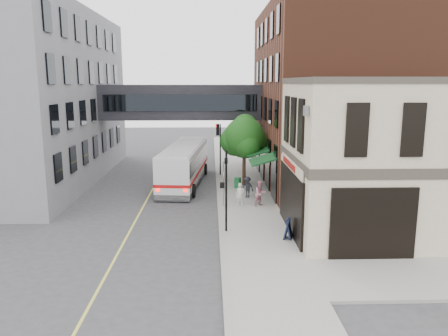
{
  "coord_description": "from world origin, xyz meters",
  "views": [
    {
      "loc": [
        -0.41,
        -20.95,
        8.21
      ],
      "look_at": [
        0.32,
        3.35,
        3.43
      ],
      "focal_mm": 35.0,
      "sensor_mm": 36.0,
      "label": 1
    }
  ],
  "objects": [
    {
      "name": "lane_marking",
      "position": [
        -5.0,
        10.0,
        0.01
      ],
      "size": [
        0.12,
        40.0,
        0.01
      ],
      "primitive_type": "cube",
      "color": "#D8CC4C",
      "rests_on": "ground"
    },
    {
      "name": "pedestrian_c",
      "position": [
        2.16,
        9.08,
        0.91
      ],
      "size": [
        1.13,
        1.02,
        1.52
      ],
      "primitive_type": "imported",
      "rotation": [
        0.0,
        0.0,
        -0.6
      ],
      "color": "black",
      "rests_on": "sidewalk_main"
    },
    {
      "name": "sidewalk_main",
      "position": [
        2.0,
        14.0,
        0.07
      ],
      "size": [
        4.0,
        60.0,
        0.15
      ],
      "primitive_type": "cube",
      "color": "gray",
      "rests_on": "ground"
    },
    {
      "name": "bus",
      "position": [
        -2.59,
        14.08,
        1.75
      ],
      "size": [
        3.71,
        11.82,
        3.13
      ],
      "color": "silver",
      "rests_on": "ground"
    },
    {
      "name": "brick_building",
      "position": [
        9.98,
        15.0,
        6.99
      ],
      "size": [
        13.76,
        18.0,
        14.0
      ],
      "color": "#522819",
      "rests_on": "ground"
    },
    {
      "name": "traffic_signal_far",
      "position": [
        0.26,
        17.0,
        3.34
      ],
      "size": [
        0.53,
        0.28,
        4.5
      ],
      "color": "black",
      "rests_on": "sidewalk_main"
    },
    {
      "name": "ground",
      "position": [
        0.0,
        0.0,
        0.0
      ],
      "size": [
        120.0,
        120.0,
        0.0
      ],
      "primitive_type": "plane",
      "color": "#38383A",
      "rests_on": "ground"
    },
    {
      "name": "pedestrian_a",
      "position": [
        1.51,
        6.99,
        0.91
      ],
      "size": [
        0.59,
        0.42,
        1.53
      ],
      "primitive_type": "imported",
      "rotation": [
        0.0,
        0.0,
        -0.09
      ],
      "color": "silver",
      "rests_on": "sidewalk_main"
    },
    {
      "name": "opposite_building",
      "position": [
        -17.0,
        16.0,
        7.0
      ],
      "size": [
        14.0,
        24.0,
        14.0
      ],
      "primitive_type": "cube",
      "color": "slate",
      "rests_on": "ground"
    },
    {
      "name": "newspaper_box",
      "position": [
        1.63,
        11.9,
        0.57
      ],
      "size": [
        0.54,
        0.51,
        0.84
      ],
      "primitive_type": "cube",
      "rotation": [
        0.0,
        0.0,
        -0.42
      ],
      "color": "#155E2B",
      "rests_on": "sidewalk_main"
    },
    {
      "name": "traffic_signal_near",
      "position": [
        0.37,
        2.0,
        2.98
      ],
      "size": [
        0.44,
        0.22,
        4.6
      ],
      "color": "black",
      "rests_on": "sidewalk_main"
    },
    {
      "name": "sandwich_board",
      "position": [
        3.6,
        0.71,
        0.69
      ],
      "size": [
        0.57,
        0.7,
        1.08
      ],
      "primitive_type": "cube",
      "rotation": [
        0.0,
        0.0,
        -0.35
      ],
      "color": "black",
      "rests_on": "sidewalk_main"
    },
    {
      "name": "skyway_bridge",
      "position": [
        -3.0,
        18.0,
        6.5
      ],
      "size": [
        14.0,
        3.18,
        3.0
      ],
      "color": "black",
      "rests_on": "ground"
    },
    {
      "name": "corner_building",
      "position": [
        8.97,
        2.0,
        4.21
      ],
      "size": [
        10.19,
        8.12,
        8.45
      ],
      "color": "#BEB291",
      "rests_on": "ground"
    },
    {
      "name": "street_sign_pole",
      "position": [
        0.39,
        7.0,
        1.93
      ],
      "size": [
        0.08,
        0.75,
        3.0
      ],
      "color": "gray",
      "rests_on": "sidewalk_main"
    },
    {
      "name": "street_tree",
      "position": [
        2.19,
        13.22,
        3.91
      ],
      "size": [
        3.8,
        3.2,
        5.6
      ],
      "color": "#382619",
      "rests_on": "sidewalk_main"
    },
    {
      "name": "pedestrian_b",
      "position": [
        2.82,
        6.93,
        1.0
      ],
      "size": [
        1.03,
        0.96,
        1.69
      ],
      "primitive_type": "imported",
      "rotation": [
        0.0,
        0.0,
        0.51
      ],
      "color": "#CF869B",
      "rests_on": "sidewalk_main"
    }
  ]
}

